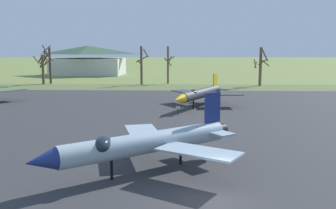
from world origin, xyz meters
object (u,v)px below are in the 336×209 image
(info_placard_rear_center, at_px, (178,110))
(visitor_building, at_px, (88,61))
(jet_fighter_rear_left, at_px, (144,143))
(jet_fighter_rear_center, at_px, (200,93))

(info_placard_rear_center, xyz_separation_m, visitor_building, (-27.45, 66.61, 3.51))
(info_placard_rear_center, bearing_deg, jet_fighter_rear_left, -95.37)
(info_placard_rear_center, height_order, jet_fighter_rear_left, jet_fighter_rear_left)
(jet_fighter_rear_center, height_order, visitor_building, visitor_building)
(jet_fighter_rear_center, distance_m, visitor_building, 67.48)
(jet_fighter_rear_left, bearing_deg, visitor_building, 106.29)
(jet_fighter_rear_left, distance_m, visitor_building, 90.97)
(jet_fighter_rear_center, bearing_deg, info_placard_rear_center, -114.39)
(jet_fighter_rear_left, relative_size, visitor_building, 0.57)
(jet_fighter_rear_center, relative_size, info_placard_rear_center, 11.70)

